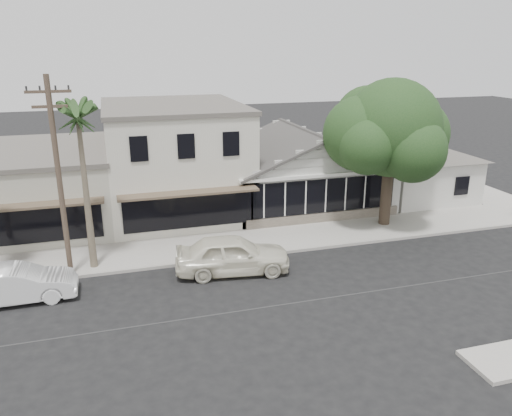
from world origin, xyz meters
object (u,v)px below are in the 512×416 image
object	(u,v)px
car_0	(233,254)
shade_tree	(388,130)
car_1	(17,284)
utility_pole	(59,175)

from	to	relation	value
car_0	shade_tree	xyz separation A→B (m)	(9.93, 3.85, 4.67)
car_0	car_1	bearing A→B (deg)	98.75
utility_pole	car_0	distance (m)	8.36
shade_tree	utility_pole	bearing A→B (deg)	-172.64
car_1	utility_pole	bearing A→B (deg)	-47.69
car_1	car_0	bearing A→B (deg)	-89.65
utility_pole	shade_tree	size ratio (longest dim) A/B	1.06
shade_tree	car_0	bearing A→B (deg)	-158.82
car_0	utility_pole	bearing A→B (deg)	84.96
car_1	shade_tree	distance (m)	20.08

